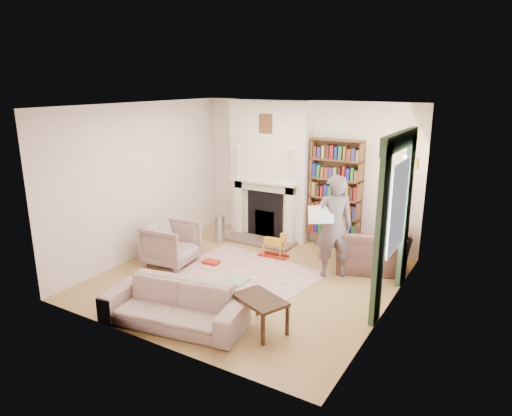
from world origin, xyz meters
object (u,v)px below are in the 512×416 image
Objects in this scene: armchair_left at (171,244)px; man_reading at (334,226)px; sofa at (174,305)px; armchair_reading at (370,248)px; paraffin_heater at (219,228)px; rocking_horse at (274,245)px; coffee_table at (260,314)px; bookcase at (335,189)px.

man_reading is at bearing -76.54° from armchair_left.
man_reading reaches higher than sofa.
paraffin_heater is (-3.05, -0.18, -0.11)m from armchair_reading.
armchair_reading reaches higher than armchair_left.
sofa reaches higher than rocking_horse.
rocking_horse is (-1.07, 2.33, 0.02)m from coffee_table.
paraffin_heater is at bearing -44.12° from man_reading.
bookcase is 1.42m from armchair_reading.
bookcase is at bearing 50.22° from rocking_horse.
sofa is 2.91m from man_reading.
paraffin_heater is (-2.60, 0.42, -0.59)m from man_reading.
bookcase is at bearing -104.31° from man_reading.
armchair_reading is at bearing 3.42° from paraffin_heater.
man_reading is (0.49, -1.30, -0.31)m from bookcase.
paraffin_heater is at bearing 157.11° from coffee_table.
bookcase reaches higher than paraffin_heater.
coffee_table is at bearing 55.92° from armchair_reading.
sofa is at bearing -95.11° from rocking_horse.
man_reading is 3.13× the size of rocking_horse.
paraffin_heater is at bearing 166.76° from rocking_horse.
bookcase is at bearing 69.14° from sofa.
armchair_reading is (0.94, -0.70, -0.79)m from bookcase.
coffee_table is 1.27× the size of paraffin_heater.
armchair_left is (-3.10, -1.56, -0.02)m from armchair_reading.
man_reading reaches higher than coffee_table.
armchair_reading reaches higher than sofa.
armchair_reading is 3.48m from armchair_left.
paraffin_heater is at bearing -157.20° from bookcase.
bookcase is 1.61m from rocking_horse.
sofa is 2.80m from rocking_horse.
bookcase is 3.55m from coffee_table.
armchair_reading is 2.78m from coffee_table.
man_reading is (2.65, 0.96, 0.49)m from armchair_left.
rocking_horse is (-0.74, -1.08, -0.93)m from bookcase.
man_reading is at bearing 108.53° from coffee_table.
armchair_reading is 2.18× the size of paraffin_heater.
man_reading is at bearing -9.11° from paraffin_heater.
rocking_horse is (-1.23, 0.23, -0.62)m from man_reading.
coffee_table is 3.50m from paraffin_heater.
armchair_reading reaches higher than rocking_horse.
man_reading is 1.40m from rocking_horse.
armchair_reading is 1.73m from rocking_horse.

